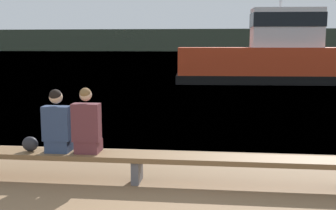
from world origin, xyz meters
TOP-DOWN VIEW (x-y plane):
  - water_surface at (0.00, 124.80)m, footprint 240.00×240.00m
  - far_shoreline at (0.00, 120.94)m, footprint 600.00×12.00m
  - bench_main at (-0.41, 2.78)m, footprint 6.95×0.48m
  - person_left at (-1.69, 2.78)m, footprint 0.43×0.37m
  - person_right at (-1.21, 2.78)m, footprint 0.43×0.37m
  - shopping_bag at (-2.16, 2.78)m, footprint 0.26×0.17m
  - tugboat_red at (4.13, 20.28)m, footprint 11.01×3.37m

SIDE VIEW (x-z plane):
  - water_surface at x=0.00m, z-range 0.00..0.00m
  - bench_main at x=-0.41m, z-range 0.15..0.59m
  - shopping_bag at x=-2.16m, z-range 0.44..0.68m
  - person_left at x=-1.69m, z-range 0.38..1.40m
  - person_right at x=-1.21m, z-range 0.37..1.41m
  - tugboat_red at x=4.13m, z-range -1.82..4.39m
  - far_shoreline at x=0.00m, z-range 0.00..6.19m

